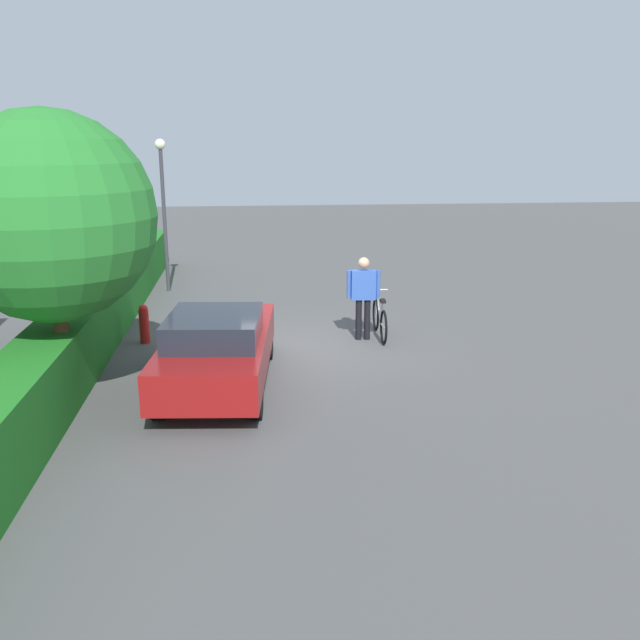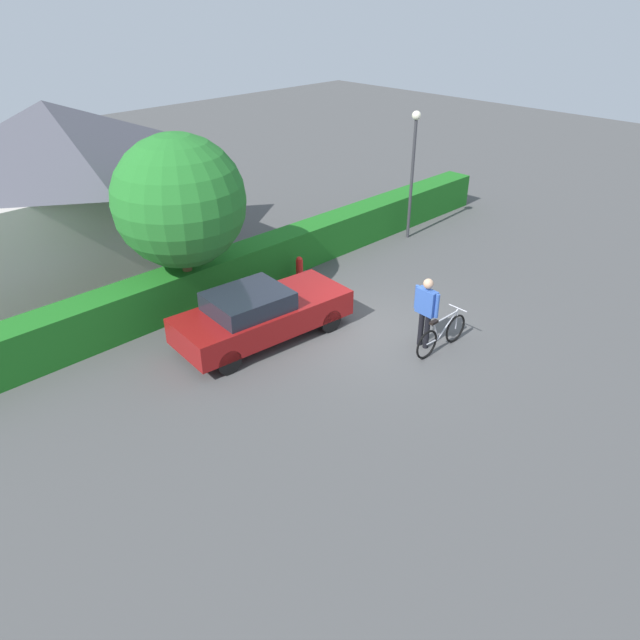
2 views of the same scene
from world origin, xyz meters
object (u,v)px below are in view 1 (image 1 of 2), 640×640
Objects in this scene: bicycle at (380,319)px; tree_kerbside at (50,217)px; street_lamp at (163,194)px; parked_car_near at (218,347)px; person_rider at (363,291)px; fire_hydrant at (144,323)px.

bicycle is 6.92m from tree_kerbside.
street_lamp is at bearing -5.25° from tree_kerbside.
tree_kerbside reaches higher than street_lamp.
street_lamp is 0.90× the size of tree_kerbside.
tree_kerbside reaches higher than bicycle.
tree_kerbside is (-0.36, 2.40, 2.24)m from parked_car_near.
parked_car_near is 0.96× the size of tree_kerbside.
tree_kerbside is (-8.06, 0.74, 0.28)m from street_lamp.
tree_kerbside is (-2.86, 5.29, 1.90)m from person_rider.
bicycle is at bearing -67.59° from person_rider.
street_lamp is at bearing 41.19° from person_rider.
fire_hydrant is at bearing -179.42° from street_lamp.
street_lamp reaches higher than parked_car_near.
person_rider is 4.55m from fire_hydrant.
bicycle is at bearing -135.59° from street_lamp.
person_rider is at bearing -49.16° from parked_car_near.
street_lamp is at bearing 0.58° from fire_hydrant.
tree_kerbside reaches higher than fire_hydrant.
person_rider reaches higher than parked_car_near.
parked_car_near is 3.30m from tree_kerbside.
bicycle is 7.41m from street_lamp.
street_lamp is (5.20, 4.55, 1.62)m from person_rider.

